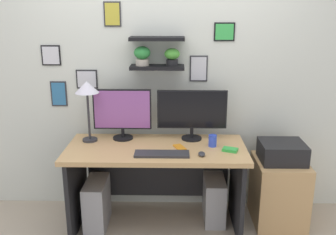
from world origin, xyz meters
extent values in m
plane|color=tan|center=(0.00, 0.00, 0.00)|extent=(8.00, 8.00, 0.00)
cube|color=silver|center=(0.00, 0.44, 1.35)|extent=(4.40, 0.04, 2.70)
cube|color=black|center=(0.00, 0.32, 1.38)|extent=(0.48, 0.20, 0.03)
cube|color=black|center=(0.00, 0.32, 1.63)|extent=(0.48, 0.20, 0.03)
cylinder|color=#B2A899|center=(-0.13, 0.32, 1.42)|extent=(0.12, 0.12, 0.06)
ellipsoid|color=#2F8B3E|center=(-0.13, 0.32, 1.51)|extent=(0.14, 0.14, 0.11)
cylinder|color=black|center=(0.13, 0.32, 1.42)|extent=(0.10, 0.10, 0.05)
ellipsoid|color=green|center=(0.13, 0.32, 1.50)|extent=(0.13, 0.13, 0.10)
cube|color=black|center=(0.59, 0.42, 1.68)|extent=(0.18, 0.02, 0.16)
cube|color=green|center=(0.59, 0.41, 1.68)|extent=(0.16, 0.00, 0.14)
cube|color=#2D2D33|center=(0.37, 0.42, 1.35)|extent=(0.16, 0.02, 0.23)
cube|color=silver|center=(0.37, 0.41, 1.35)|extent=(0.14, 0.00, 0.21)
cube|color=#2D2D33|center=(-0.39, 0.42, 1.83)|extent=(0.15, 0.02, 0.21)
cube|color=gold|center=(-0.39, 0.41, 1.83)|extent=(0.13, 0.00, 0.19)
cube|color=#2D2D33|center=(-0.92, 0.42, 1.12)|extent=(0.15, 0.02, 0.23)
cube|color=teal|center=(-0.92, 0.41, 1.12)|extent=(0.12, 0.00, 0.21)
cube|color=black|center=(-0.97, 0.42, 1.47)|extent=(0.17, 0.02, 0.18)
cube|color=silver|center=(-0.97, 0.41, 1.47)|extent=(0.15, 0.00, 0.16)
cube|color=black|center=(-0.65, 0.42, 1.25)|extent=(0.19, 0.02, 0.17)
cube|color=silver|center=(-0.65, 0.41, 1.25)|extent=(0.17, 0.00, 0.15)
cube|color=tan|center=(0.00, 0.00, 0.73)|extent=(1.52, 0.68, 0.04)
cube|color=black|center=(-0.70, 0.00, 0.35)|extent=(0.04, 0.62, 0.71)
cube|color=black|center=(0.70, 0.00, 0.35)|extent=(0.04, 0.62, 0.71)
cube|color=black|center=(0.00, 0.30, 0.39)|extent=(1.32, 0.02, 0.50)
cylinder|color=black|center=(-0.31, 0.21, 0.76)|extent=(0.18, 0.18, 0.02)
cylinder|color=black|center=(-0.31, 0.21, 0.81)|extent=(0.03, 0.03, 0.09)
cube|color=black|center=(-0.31, 0.22, 1.02)|extent=(0.51, 0.02, 0.36)
cube|color=#8C4C99|center=(-0.31, 0.21, 1.02)|extent=(0.49, 0.00, 0.34)
cylinder|color=black|center=(0.31, 0.21, 0.76)|extent=(0.18, 0.18, 0.02)
cylinder|color=black|center=(0.31, 0.21, 0.82)|extent=(0.03, 0.03, 0.10)
cube|color=black|center=(0.31, 0.22, 1.02)|extent=(0.61, 0.02, 0.34)
cube|color=black|center=(0.31, 0.21, 1.02)|extent=(0.59, 0.00, 0.32)
cube|color=#2D2D33|center=(0.05, -0.18, 0.76)|extent=(0.44, 0.14, 0.02)
ellipsoid|color=#2D2D33|center=(0.37, -0.19, 0.77)|extent=(0.06, 0.09, 0.03)
cylinder|color=#2D2D33|center=(-0.59, 0.15, 0.76)|extent=(0.13, 0.13, 0.02)
cylinder|color=#2D2D33|center=(-0.59, 0.15, 0.98)|extent=(0.02, 0.02, 0.42)
cone|color=silver|center=(-0.59, 0.15, 1.24)|extent=(0.21, 0.21, 0.10)
cube|color=orange|center=(0.20, -0.01, 0.76)|extent=(0.12, 0.16, 0.01)
cylinder|color=blue|center=(0.48, 0.03, 0.80)|extent=(0.07, 0.07, 0.10)
cube|color=green|center=(0.61, -0.08, 0.76)|extent=(0.14, 0.12, 0.02)
cube|color=tan|center=(1.10, 0.10, 0.30)|extent=(0.44, 0.50, 0.59)
cube|color=black|center=(1.10, 0.10, 0.68)|extent=(0.38, 0.34, 0.17)
cube|color=#99999E|center=(-0.53, -0.02, 0.22)|extent=(0.18, 0.40, 0.43)
cube|color=#99999E|center=(0.52, 0.12, 0.20)|extent=(0.18, 0.40, 0.41)
camera|label=1|loc=(0.16, -3.01, 1.90)|focal=40.57mm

